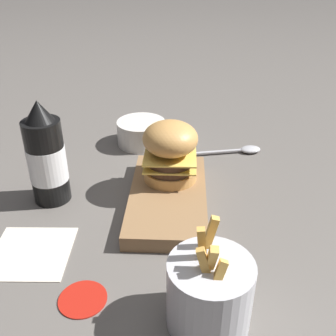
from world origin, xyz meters
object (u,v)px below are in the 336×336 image
object	(u,v)px
serving_board	(168,197)
spoon	(244,150)
side_bowl	(141,132)
fries_basket	(209,293)
ketchup_bottle	(47,158)
burger	(170,151)

from	to	relation	value
serving_board	spoon	xyz separation A→B (m)	(0.22, -0.17, -0.01)
side_bowl	serving_board	bearing A→B (deg)	-163.14
fries_basket	serving_board	bearing A→B (deg)	13.68
spoon	side_bowl	bearing A→B (deg)	159.87
ketchup_bottle	side_bowl	size ratio (longest dim) A/B	1.71
ketchup_bottle	fries_basket	size ratio (longest dim) A/B	1.40
burger	fries_basket	world-z (taller)	burger
spoon	fries_basket	bearing A→B (deg)	-114.07
serving_board	ketchup_bottle	distance (m)	0.24
burger	spoon	bearing A→B (deg)	-44.96
burger	fries_basket	xyz separation A→B (m)	(-0.31, -0.06, -0.04)
serving_board	burger	world-z (taller)	burger
fries_basket	spoon	world-z (taller)	fries_basket
fries_basket	side_bowl	distance (m)	0.54
serving_board	side_bowl	distance (m)	0.26
serving_board	burger	xyz separation A→B (m)	(0.05, -0.00, 0.07)
fries_basket	side_bowl	world-z (taller)	fries_basket
serving_board	fries_basket	world-z (taller)	fries_basket
side_bowl	spoon	bearing A→B (deg)	-98.43
ketchup_bottle	side_bowl	distance (m)	0.29
burger	spoon	xyz separation A→B (m)	(0.17, -0.17, -0.08)
burger	fries_basket	size ratio (longest dim) A/B	0.82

